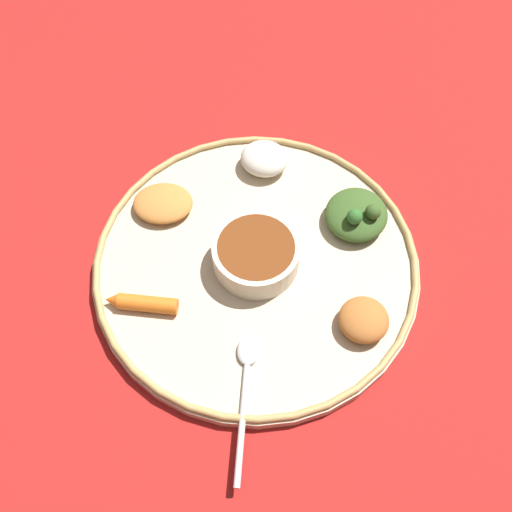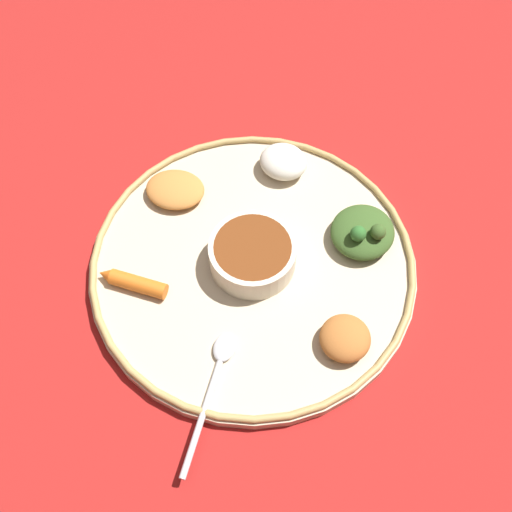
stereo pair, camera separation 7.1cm
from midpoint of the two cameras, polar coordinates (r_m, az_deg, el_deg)
name	(u,v)px [view 2 (the right image)]	position (r m, az deg, el deg)	size (l,w,h in m)	color
ground_plane	(256,268)	(0.73, 2.75, -1.40)	(2.40, 2.40, 0.00)	maroon
platter	(256,266)	(0.73, 2.78, -1.12)	(0.38, 0.38, 0.01)	#C6B293
platter_rim	(256,261)	(0.72, 2.81, -0.73)	(0.38, 0.38, 0.01)	tan
center_bowl	(256,254)	(0.70, 2.87, -0.06)	(0.10, 0.10, 0.04)	beige
spoon	(218,378)	(0.66, -0.38, -11.47)	(0.16, 0.06, 0.01)	silver
greens_pile	(366,232)	(0.74, 12.83, 1.95)	(0.11, 0.11, 0.04)	#385623
carrot_near_spoon	(136,283)	(0.70, -8.17, -2.69)	(0.04, 0.08, 0.02)	orange
mound_chickpea	(349,338)	(0.68, 11.54, -7.71)	(0.06, 0.06, 0.03)	#B2662D
mound_squash	(178,190)	(0.77, -4.57, 5.92)	(0.07, 0.06, 0.02)	#C67A38
mound_rice_white	(286,162)	(0.79, 5.41, 8.46)	(0.06, 0.05, 0.03)	silver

